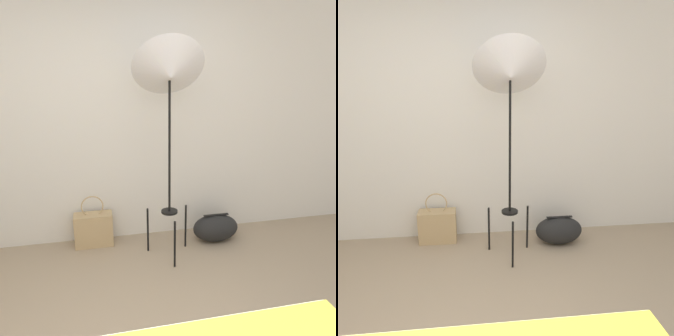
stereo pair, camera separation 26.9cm
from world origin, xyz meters
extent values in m
cube|color=silver|center=(0.00, 2.08, 1.30)|extent=(8.00, 0.05, 2.60)
cylinder|color=black|center=(0.45, 1.34, 0.23)|extent=(0.02, 0.02, 0.46)
cylinder|color=black|center=(0.26, 1.68, 0.23)|extent=(0.02, 0.02, 0.46)
cylinder|color=black|center=(0.65, 1.68, 0.23)|extent=(0.02, 0.02, 0.46)
cylinder|color=black|center=(0.45, 1.56, 0.46)|extent=(0.16, 0.16, 0.02)
cylinder|color=black|center=(0.45, 1.56, 1.10)|extent=(0.02, 0.02, 1.28)
cone|color=silver|center=(0.45, 1.56, 1.74)|extent=(0.64, 0.53, 0.58)
cube|color=tan|center=(-0.27, 1.92, 0.17)|extent=(0.39, 0.18, 0.34)
torus|color=tan|center=(-0.27, 1.92, 0.43)|extent=(0.23, 0.01, 0.23)
ellipsoid|color=black|center=(0.99, 1.74, 0.15)|extent=(0.49, 0.29, 0.29)
cube|color=black|center=(0.99, 1.74, 0.30)|extent=(0.27, 0.04, 0.01)
camera|label=1|loc=(-0.18, -1.25, 1.74)|focal=35.00mm
camera|label=2|loc=(0.08, -1.30, 1.74)|focal=35.00mm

